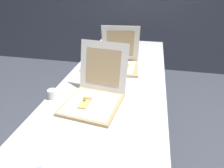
# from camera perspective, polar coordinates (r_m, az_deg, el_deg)

# --- Properties ---
(table) EXTENTS (0.87, 2.48, 0.73)m
(table) POSITION_cam_1_polar(r_m,az_deg,el_deg) (1.70, 0.64, -0.04)
(table) COLOR silver
(table) RESTS_ON ground
(pizza_box_front) EXTENTS (0.42, 0.50, 0.38)m
(pizza_box_front) POSITION_cam_1_polar(r_m,az_deg,el_deg) (1.36, -5.21, -3.37)
(pizza_box_front) COLOR tan
(pizza_box_front) RESTS_ON table
(pizza_box_middle) EXTENTS (0.40, 0.41, 0.38)m
(pizza_box_middle) POSITION_cam_1_polar(r_m,az_deg,el_deg) (1.89, 2.22, 6.44)
(pizza_box_middle) COLOR tan
(pizza_box_middle) RESTS_ON table
(cup_white_mid) EXTENTS (0.06, 0.06, 0.07)m
(cup_white_mid) POSITION_cam_1_polar(r_m,az_deg,el_deg) (1.84, -7.94, 4.83)
(cup_white_mid) COLOR white
(cup_white_mid) RESTS_ON table
(cup_white_near_left) EXTENTS (0.06, 0.06, 0.07)m
(cup_white_near_left) POSITION_cam_1_polar(r_m,az_deg,el_deg) (1.47, -17.23, -2.87)
(cup_white_near_left) COLOR white
(cup_white_near_left) RESTS_ON table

